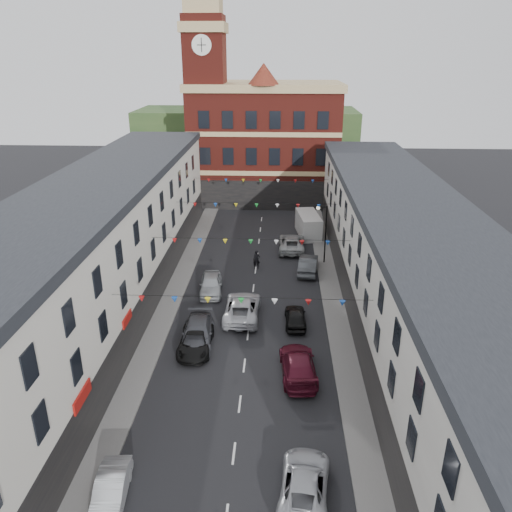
% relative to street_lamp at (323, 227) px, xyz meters
% --- Properties ---
extents(ground, '(160.00, 160.00, 0.00)m').
position_rel_street_lamp_xyz_m(ground, '(-6.55, -14.00, -3.90)').
color(ground, black).
rests_on(ground, ground).
extents(pavement_left, '(1.80, 64.00, 0.15)m').
position_rel_street_lamp_xyz_m(pavement_left, '(-13.45, -12.00, -3.83)').
color(pavement_left, '#605E5B').
rests_on(pavement_left, ground).
extents(pavement_right, '(1.80, 64.00, 0.15)m').
position_rel_street_lamp_xyz_m(pavement_right, '(0.35, -12.00, -3.83)').
color(pavement_right, '#605E5B').
rests_on(pavement_right, ground).
extents(terrace_left, '(8.40, 56.00, 10.70)m').
position_rel_street_lamp_xyz_m(terrace_left, '(-18.33, -13.00, 1.44)').
color(terrace_left, silver).
rests_on(terrace_left, ground).
extents(terrace_right, '(8.40, 56.00, 9.70)m').
position_rel_street_lamp_xyz_m(terrace_right, '(5.23, -13.00, 0.95)').
color(terrace_right, beige).
rests_on(terrace_right, ground).
extents(civic_building, '(20.60, 13.30, 18.50)m').
position_rel_street_lamp_xyz_m(civic_building, '(-6.55, 23.95, 4.23)').
color(civic_building, maroon).
rests_on(civic_building, ground).
extents(clock_tower, '(5.60, 5.60, 30.00)m').
position_rel_street_lamp_xyz_m(clock_tower, '(-14.05, 21.00, 11.03)').
color(clock_tower, maroon).
rests_on(clock_tower, ground).
extents(distant_hill, '(40.00, 14.00, 10.00)m').
position_rel_street_lamp_xyz_m(distant_hill, '(-10.55, 48.00, 1.10)').
color(distant_hill, '#2C4C23').
rests_on(distant_hill, ground).
extents(street_lamp, '(1.10, 0.36, 6.00)m').
position_rel_street_lamp_xyz_m(street_lamp, '(0.00, 0.00, 0.00)').
color(street_lamp, black).
rests_on(street_lamp, ground).
extents(car_left_b, '(1.78, 4.09, 1.31)m').
position_rel_street_lamp_xyz_m(car_left_b, '(-12.05, -29.29, -3.25)').
color(car_left_b, '#B9BDC2').
rests_on(car_left_b, ground).
extents(car_left_c, '(2.37, 4.93, 1.35)m').
position_rel_street_lamp_xyz_m(car_left_c, '(-10.15, -16.17, -3.23)').
color(car_left_c, black).
rests_on(car_left_c, ground).
extents(car_left_d, '(2.50, 5.53, 1.57)m').
position_rel_street_lamp_xyz_m(car_left_d, '(-10.15, -15.24, -3.12)').
color(car_left_d, '#414349').
rests_on(car_left_d, ground).
extents(car_left_e, '(2.29, 4.86, 1.61)m').
position_rel_street_lamp_xyz_m(car_left_e, '(-10.25, -7.01, -3.10)').
color(car_left_e, '#9CA0A5').
rests_on(car_left_e, ground).
extents(car_right_b, '(2.87, 5.24, 1.39)m').
position_rel_street_lamp_xyz_m(car_right_b, '(-2.95, -28.50, -3.21)').
color(car_right_b, '#A3A4AA').
rests_on(car_right_b, ground).
extents(car_right_c, '(2.60, 5.61, 1.59)m').
position_rel_street_lamp_xyz_m(car_right_c, '(-2.95, -18.89, -3.11)').
color(car_right_c, '#511021').
rests_on(car_right_c, ground).
extents(car_right_d, '(1.68, 4.01, 1.36)m').
position_rel_street_lamp_xyz_m(car_right_d, '(-2.95, -12.30, -3.23)').
color(car_right_d, black).
rests_on(car_right_d, ground).
extents(car_right_e, '(2.25, 5.00, 1.59)m').
position_rel_street_lamp_xyz_m(car_right_e, '(-1.48, -2.20, -3.11)').
color(car_right_e, '#424549').
rests_on(car_right_e, ground).
extents(car_right_f, '(2.73, 5.78, 1.60)m').
position_rel_street_lamp_xyz_m(car_right_f, '(-2.95, 3.55, -3.11)').
color(car_right_f, '#9EA1A2').
rests_on(car_right_f, ground).
extents(moving_car, '(2.83, 5.97, 1.65)m').
position_rel_street_lamp_xyz_m(moving_car, '(-7.18, -11.26, -3.08)').
color(moving_car, silver).
rests_on(moving_car, ground).
extents(white_van, '(2.89, 5.90, 2.50)m').
position_rel_street_lamp_xyz_m(white_van, '(-0.95, 8.43, -2.65)').
color(white_van, silver).
rests_on(white_van, ground).
extents(pedestrian, '(0.73, 0.51, 1.89)m').
position_rel_street_lamp_xyz_m(pedestrian, '(-6.46, -1.64, -2.96)').
color(pedestrian, black).
rests_on(pedestrian, ground).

